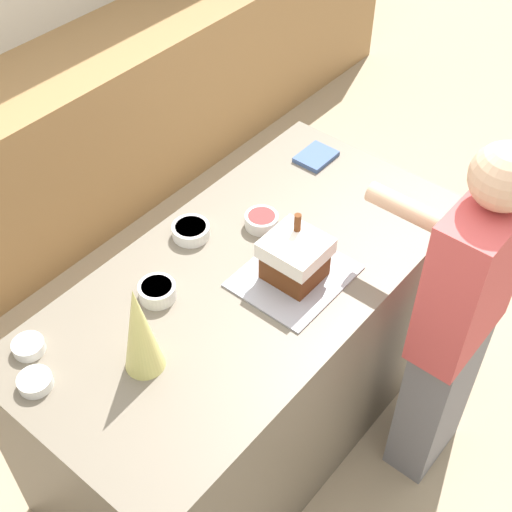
% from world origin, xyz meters
% --- Properties ---
extents(ground_plane, '(12.00, 12.00, 0.00)m').
position_xyz_m(ground_plane, '(0.00, 0.00, 0.00)').
color(ground_plane, tan).
extents(kitchen_island, '(1.71, 0.85, 0.94)m').
position_xyz_m(kitchen_island, '(0.00, 0.00, 0.47)').
color(kitchen_island, '#6B6051').
rests_on(kitchen_island, ground_plane).
extents(baking_tray, '(0.38, 0.33, 0.01)m').
position_xyz_m(baking_tray, '(0.10, -0.13, 0.94)').
color(baking_tray, '#9E9EA8').
rests_on(baking_tray, kitchen_island).
extents(gingerbread_house, '(0.19, 0.20, 0.23)m').
position_xyz_m(gingerbread_house, '(0.10, -0.13, 1.03)').
color(gingerbread_house, '#5B2D14').
rests_on(gingerbread_house, baking_tray).
extents(decorative_tree, '(0.12, 0.12, 0.34)m').
position_xyz_m(decorative_tree, '(-0.48, -0.00, 1.11)').
color(decorative_tree, '#DBD675').
rests_on(decorative_tree, kitchen_island).
extents(candy_bowl_beside_tree, '(0.14, 0.14, 0.05)m').
position_xyz_m(candy_bowl_beside_tree, '(0.03, 0.29, 0.96)').
color(candy_bowl_beside_tree, white).
rests_on(candy_bowl_beside_tree, kitchen_island).
extents(candy_bowl_center_rear, '(0.10, 0.10, 0.04)m').
position_xyz_m(candy_bowl_center_rear, '(-0.68, 0.32, 0.96)').
color(candy_bowl_center_rear, white).
rests_on(candy_bowl_center_rear, kitchen_island).
extents(candy_bowl_front_corner, '(0.10, 0.10, 0.04)m').
position_xyz_m(candy_bowl_front_corner, '(-0.74, 0.20, 0.96)').
color(candy_bowl_front_corner, white).
rests_on(candy_bowl_front_corner, kitchen_island).
extents(candy_bowl_near_tray_right, '(0.13, 0.13, 0.05)m').
position_xyz_m(candy_bowl_near_tray_right, '(-0.26, 0.17, 0.97)').
color(candy_bowl_near_tray_right, white).
rests_on(candy_bowl_near_tray_right, kitchen_island).
extents(candy_bowl_far_left, '(0.12, 0.12, 0.05)m').
position_xyz_m(candy_bowl_far_left, '(0.23, 0.12, 0.96)').
color(candy_bowl_far_left, silver).
rests_on(candy_bowl_far_left, kitchen_island).
extents(cookbook, '(0.16, 0.12, 0.02)m').
position_xyz_m(cookbook, '(0.69, 0.21, 0.95)').
color(cookbook, '#3F598C').
rests_on(cookbook, kitchen_island).
extents(person, '(0.41, 0.51, 1.57)m').
position_xyz_m(person, '(0.38, -0.63, 0.81)').
color(person, slate).
rests_on(person, ground_plane).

